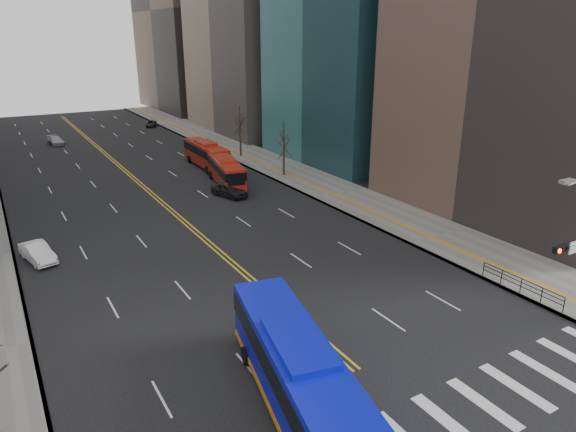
{
  "coord_description": "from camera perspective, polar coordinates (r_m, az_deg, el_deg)",
  "views": [
    {
      "loc": [
        -14.31,
        -12.22,
        16.27
      ],
      "look_at": [
        1.97,
        15.29,
        4.91
      ],
      "focal_mm": 32.0,
      "sensor_mm": 36.0,
      "label": 1
    }
  ],
  "objects": [
    {
      "name": "blue_bus",
      "position": [
        23.87,
        1.16,
        -17.18
      ],
      "size": [
        5.45,
        13.44,
        3.8
      ],
      "color": "#0C14B9",
      "rests_on": "ground"
    },
    {
      "name": "car_dark_far",
      "position": [
        100.32,
        -14.96,
        9.89
      ],
      "size": [
        3.07,
        4.3,
        1.09
      ],
      "primitive_type": "imported",
      "rotation": [
        0.0,
        0.0,
        -0.36
      ],
      "color": "black",
      "rests_on": "ground"
    },
    {
      "name": "pedestrian_railing",
      "position": [
        37.27,
        24.49,
        -6.82
      ],
      "size": [
        0.06,
        6.06,
        1.02
      ],
      "color": "black",
      "rests_on": "sidewalk_right"
    },
    {
      "name": "centerline",
      "position": [
        70.63,
        -18.16,
        5.27
      ],
      "size": [
        0.55,
        100.0,
        0.01
      ],
      "color": "gold",
      "rests_on": "ground"
    },
    {
      "name": "car_silver",
      "position": [
        88.34,
        -24.42,
        7.63
      ],
      "size": [
        2.34,
        4.58,
        1.27
      ],
      "primitive_type": "imported",
      "rotation": [
        0.0,
        0.0,
        0.13
      ],
      "color": "#A8A8AD",
      "rests_on": "ground"
    },
    {
      "name": "red_bus_far",
      "position": [
        67.26,
        -9.08,
        6.94
      ],
      "size": [
        2.8,
        10.45,
        3.32
      ],
      "color": "#AD2112",
      "rests_on": "ground"
    },
    {
      "name": "car_white",
      "position": [
        43.21,
        -26.07,
        -3.67
      ],
      "size": [
        2.44,
        4.45,
        1.39
      ],
      "primitive_type": "imported",
      "rotation": [
        0.0,
        0.0,
        0.24
      ],
      "color": "white",
      "rests_on": "ground"
    },
    {
      "name": "street_trees",
      "position": [
        48.67,
        -21.38,
        4.66
      ],
      "size": [
        35.2,
        47.2,
        7.6
      ],
      "color": "#2D221B",
      "rests_on": "ground"
    },
    {
      "name": "car_dark_mid",
      "position": [
        54.63,
        -6.57,
        2.92
      ],
      "size": [
        3.11,
        4.75,
        1.5
      ],
      "primitive_type": "imported",
      "rotation": [
        0.0,
        0.0,
        0.33
      ],
      "color": "black",
      "rests_on": "ground"
    },
    {
      "name": "red_bus_near",
      "position": [
        58.68,
        -6.93,
        5.13
      ],
      "size": [
        4.23,
        10.23,
        3.2
      ],
      "color": "#AD2112",
      "rests_on": "ground"
    },
    {
      "name": "ground",
      "position": [
        24.88,
        15.32,
        -22.13
      ],
      "size": [
        220.0,
        220.0,
        0.0
      ],
      "primitive_type": "plane",
      "color": "black"
    },
    {
      "name": "sidewalk_right",
      "position": [
        67.44,
        -1.51,
        5.66
      ],
      "size": [
        7.0,
        130.0,
        0.15
      ],
      "primitive_type": "cube",
      "color": "slate",
      "rests_on": "ground"
    },
    {
      "name": "crosswalk",
      "position": [
        24.87,
        15.32,
        -22.12
      ],
      "size": [
        26.7,
        4.0,
        0.01
      ],
      "color": "silver",
      "rests_on": "ground"
    }
  ]
}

